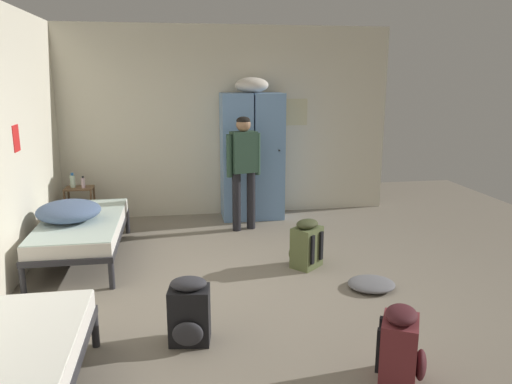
% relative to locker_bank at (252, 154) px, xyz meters
% --- Properties ---
extents(ground_plane, '(9.43, 9.43, 0.00)m').
position_rel_locker_bank_xyz_m(ground_plane, '(-0.33, -2.67, -0.97)').
color(ground_plane, gray).
extents(room_backdrop, '(4.98, 5.95, 2.82)m').
position_rel_locker_bank_xyz_m(room_backdrop, '(-1.66, -1.30, 0.44)').
color(room_backdrop, beige).
rests_on(room_backdrop, ground_plane).
extents(locker_bank, '(0.90, 0.55, 2.07)m').
position_rel_locker_bank_xyz_m(locker_bank, '(0.00, 0.00, 0.00)').
color(locker_bank, '#6B93C6').
rests_on(locker_bank, ground_plane).
extents(shelf_unit, '(0.38, 0.30, 0.57)m').
position_rel_locker_bank_xyz_m(shelf_unit, '(-2.46, -0.10, -0.62)').
color(shelf_unit, brown).
rests_on(shelf_unit, ground_plane).
extents(bed_left_rear, '(0.90, 1.90, 0.49)m').
position_rel_locker_bank_xyz_m(bed_left_rear, '(-2.21, -1.43, -0.59)').
color(bed_left_rear, '#28282D').
rests_on(bed_left_rear, ground_plane).
extents(bedding_heap, '(0.70, 0.70, 0.23)m').
position_rel_locker_bank_xyz_m(bedding_heap, '(-2.33, -1.51, -0.36)').
color(bedding_heap, slate).
rests_on(bedding_heap, bed_left_rear).
extents(person_traveler, '(0.48, 0.28, 1.56)m').
position_rel_locker_bank_xyz_m(person_traveler, '(-0.21, -0.60, -0.03)').
color(person_traveler, black).
rests_on(person_traveler, ground_plane).
extents(water_bottle, '(0.07, 0.07, 0.21)m').
position_rel_locker_bank_xyz_m(water_bottle, '(-2.54, -0.08, -0.31)').
color(water_bottle, silver).
rests_on(water_bottle, shelf_unit).
extents(lotion_bottle, '(0.05, 0.05, 0.17)m').
position_rel_locker_bank_xyz_m(lotion_bottle, '(-2.39, -0.14, -0.32)').
color(lotion_bottle, beige).
rests_on(lotion_bottle, shelf_unit).
extents(backpack_black, '(0.35, 0.37, 0.55)m').
position_rel_locker_bank_xyz_m(backpack_black, '(-1.06, -3.51, -0.71)').
color(backpack_black, black).
rests_on(backpack_black, ground_plane).
extents(backpack_olive, '(0.42, 0.42, 0.55)m').
position_rel_locker_bank_xyz_m(backpack_olive, '(0.28, -2.08, -0.71)').
color(backpack_olive, '#566038').
rests_on(backpack_olive, ground_plane).
extents(backpack_maroon, '(0.41, 0.40, 0.55)m').
position_rel_locker_bank_xyz_m(backpack_maroon, '(0.37, -4.27, -0.71)').
color(backpack_maroon, maroon).
rests_on(backpack_maroon, ground_plane).
extents(clothes_pile_grey, '(0.48, 0.44, 0.09)m').
position_rel_locker_bank_xyz_m(clothes_pile_grey, '(0.78, -2.76, -0.92)').
color(clothes_pile_grey, slate).
rests_on(clothes_pile_grey, ground_plane).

